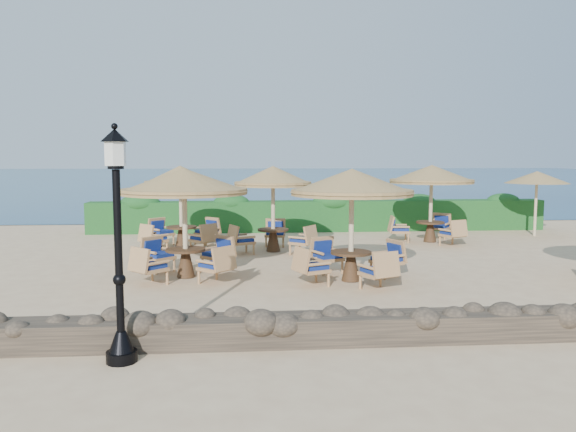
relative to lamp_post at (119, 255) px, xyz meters
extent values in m
plane|color=#D2B285|center=(4.80, 6.80, -1.55)|extent=(120.00, 120.00, 0.00)
plane|color=navy|center=(4.80, 76.80, -1.55)|extent=(160.00, 160.00, 0.00)
cube|color=#16471C|center=(4.80, 14.00, -0.95)|extent=(18.00, 0.90, 1.20)
cube|color=brown|center=(4.80, 0.60, -1.33)|extent=(15.00, 0.65, 0.44)
cylinder|color=black|center=(0.00, 0.00, -1.47)|extent=(0.44, 0.44, 0.16)
cone|color=black|center=(0.00, 0.00, -1.25)|extent=(0.36, 0.36, 0.30)
cylinder|color=black|center=(0.00, 0.00, 0.00)|extent=(0.11, 0.11, 2.40)
cylinder|color=silver|center=(0.00, 0.00, 1.43)|extent=(0.30, 0.30, 0.36)
cone|color=black|center=(0.00, 0.00, 1.67)|extent=(0.40, 0.40, 0.18)
cylinder|color=beige|center=(12.60, 12.00, -0.45)|extent=(0.10, 0.10, 2.20)
cone|color=olive|center=(12.60, 12.00, 0.63)|extent=(2.30, 2.30, 0.45)
cylinder|color=beige|center=(0.35, 5.67, -0.35)|extent=(0.12, 0.12, 2.40)
cone|color=olive|center=(0.35, 5.67, 0.83)|extent=(3.08, 3.08, 0.55)
cylinder|color=olive|center=(0.35, 5.67, 0.55)|extent=(3.02, 3.02, 0.14)
cylinder|color=#472D19|center=(0.35, 5.67, -0.87)|extent=(0.96, 0.96, 0.06)
cone|color=#472D19|center=(0.35, 5.67, -1.22)|extent=(0.44, 0.44, 0.64)
cylinder|color=beige|center=(4.28, 4.96, -0.35)|extent=(0.12, 0.12, 2.40)
cone|color=olive|center=(4.28, 4.96, 0.83)|extent=(2.89, 2.89, 0.55)
cylinder|color=olive|center=(4.28, 4.96, 0.55)|extent=(2.84, 2.84, 0.14)
cylinder|color=#472D19|center=(4.28, 4.96, -0.87)|extent=(0.96, 0.96, 0.06)
cone|color=#472D19|center=(4.28, 4.96, -1.22)|extent=(0.44, 0.44, 0.64)
cylinder|color=beige|center=(-0.23, 10.14, -0.35)|extent=(0.12, 0.12, 2.40)
cone|color=olive|center=(-0.23, 10.14, 0.83)|extent=(2.29, 2.29, 0.55)
cylinder|color=olive|center=(-0.23, 10.14, 0.55)|extent=(2.24, 2.24, 0.14)
cylinder|color=#472D19|center=(-0.23, 10.14, -0.87)|extent=(0.96, 0.96, 0.06)
cone|color=#472D19|center=(-0.23, 10.14, -1.22)|extent=(0.44, 0.44, 0.64)
cylinder|color=beige|center=(2.68, 9.28, -0.35)|extent=(0.12, 0.12, 2.40)
cone|color=olive|center=(2.68, 9.28, 0.83)|extent=(2.41, 2.41, 0.55)
cylinder|color=olive|center=(2.68, 9.28, 0.55)|extent=(2.36, 2.36, 0.14)
cylinder|color=#472D19|center=(2.68, 9.28, -0.87)|extent=(0.96, 0.96, 0.06)
cone|color=#472D19|center=(2.68, 9.28, -1.22)|extent=(0.44, 0.44, 0.64)
cylinder|color=beige|center=(8.20, 10.81, -0.35)|extent=(0.12, 0.12, 2.40)
cone|color=olive|center=(8.20, 10.81, 0.83)|extent=(2.88, 2.88, 0.55)
cylinder|color=olive|center=(8.20, 10.81, 0.55)|extent=(2.82, 2.82, 0.14)
cylinder|color=#472D19|center=(8.20, 10.81, -0.87)|extent=(0.96, 0.96, 0.06)
cone|color=#472D19|center=(8.20, 10.81, -1.22)|extent=(0.44, 0.44, 0.64)
camera|label=1|loc=(1.75, -7.93, 1.37)|focal=35.00mm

